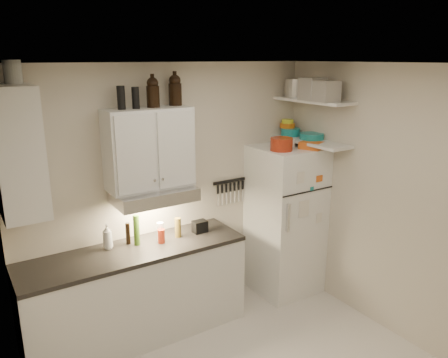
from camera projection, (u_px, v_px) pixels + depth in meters
ceiling at (265, 62)px, 2.91m from camera, size 3.20×3.00×0.02m
back_wall at (172, 192)px, 4.49m from camera, size 3.20×0.02×2.60m
left_wall at (31, 307)px, 2.43m from camera, size 0.02×3.00×2.60m
right_wall at (397, 205)px, 4.11m from camera, size 0.02×3.00×2.60m
base_cabinet at (137, 295)px, 4.19m from camera, size 2.10×0.60×0.88m
countertop at (134, 251)px, 4.06m from camera, size 2.10×0.62×0.04m
upper_cabinet at (149, 149)px, 4.05m from camera, size 0.80×0.33×0.75m
side_cabinet at (17, 152)px, 3.32m from camera, size 0.33×0.55×1.00m
range_hood at (154, 195)px, 4.12m from camera, size 0.76×0.46×0.12m
fridge at (285, 220)px, 4.98m from camera, size 0.70×0.68×1.70m
shelf_hi at (313, 101)px, 4.61m from camera, size 0.30×0.95×0.03m
shelf_lo at (311, 142)px, 4.73m from camera, size 0.30×0.95×0.03m
knife_strip at (230, 181)px, 4.83m from camera, size 0.42×0.02×0.03m
dutch_oven at (281, 144)px, 4.55m from camera, size 0.30×0.30×0.14m
book_stack at (311, 145)px, 4.64m from camera, size 0.25×0.28×0.08m
spice_jar at (293, 143)px, 4.74m from camera, size 0.07×0.07×0.09m
stock_pot at (297, 88)px, 4.84m from camera, size 0.35×0.35×0.20m
tin_a at (312, 89)px, 4.50m from camera, size 0.23×0.21×0.23m
tin_b at (326, 91)px, 4.33m from camera, size 0.21×0.21×0.21m
bowl_teal at (291, 132)px, 4.98m from camera, size 0.22×0.22×0.09m
bowl_orange at (287, 125)px, 5.01m from camera, size 0.17×0.17×0.05m
bowl_yellow at (288, 121)px, 4.99m from camera, size 0.14×0.14×0.04m
plates at (312, 136)px, 4.78m from camera, size 0.34×0.34×0.07m
growler_a at (153, 92)px, 3.96m from camera, size 0.13×0.13×0.28m
growler_b at (175, 90)px, 4.12m from camera, size 0.16×0.16×0.30m
thermos_a at (136, 98)px, 3.87m from camera, size 0.07×0.07×0.19m
thermos_b at (121, 98)px, 3.81m from camera, size 0.09×0.09×0.21m
side_jar at (13, 72)px, 3.28m from camera, size 0.17×0.17×0.18m
soap_bottle at (107, 235)px, 4.04m from camera, size 0.12×0.12×0.27m
pepper_mill at (178, 227)px, 4.31m from camera, size 0.07×0.07×0.20m
oil_bottle at (137, 230)px, 4.12m from camera, size 0.06×0.06×0.30m
vinegar_bottle at (128, 233)px, 4.16m from camera, size 0.05×0.05×0.21m
clear_bottle at (160, 232)px, 4.22m from camera, size 0.08×0.08×0.19m
red_jar at (161, 236)px, 4.18m from camera, size 0.08×0.08×0.14m
caddy at (200, 226)px, 4.44m from camera, size 0.14×0.10×0.12m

